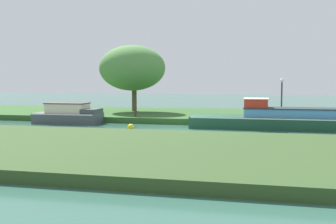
# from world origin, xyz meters

# --- Properties ---
(ground_plane) EXTENTS (120.00, 120.00, 0.00)m
(ground_plane) POSITION_xyz_m (0.00, 0.00, 0.00)
(ground_plane) COLOR #315D4D
(riverbank_far) EXTENTS (72.00, 10.00, 0.40)m
(riverbank_far) POSITION_xyz_m (0.00, 7.00, 0.20)
(riverbank_far) COLOR #2D5524
(riverbank_far) RESTS_ON ground_plane
(riverbank_near) EXTENTS (72.00, 10.00, 0.40)m
(riverbank_near) POSITION_xyz_m (0.00, -9.00, 0.20)
(riverbank_near) COLOR #314B24
(riverbank_near) RESTS_ON ground_plane
(forest_barge) EXTENTS (10.99, 2.30, 1.85)m
(forest_barge) POSITION_xyz_m (5.65, 1.20, 0.59)
(forest_barge) COLOR #1C4631
(forest_barge) RESTS_ON ground_plane
(slate_narrowboat) EXTENTS (4.53, 1.92, 1.41)m
(slate_narrowboat) POSITION_xyz_m (-8.53, 1.20, 0.60)
(slate_narrowboat) COLOR #464B51
(slate_narrowboat) RESTS_ON ground_plane
(willow_tree_left) EXTENTS (5.41, 4.58, 5.36)m
(willow_tree_left) POSITION_xyz_m (-5.90, 7.12, 3.92)
(willow_tree_left) COLOR brown
(willow_tree_left) RESTS_ON riverbank_far
(lamp_post) EXTENTS (0.24, 0.24, 2.66)m
(lamp_post) POSITION_xyz_m (5.60, 3.43, 2.10)
(lamp_post) COLOR #333338
(lamp_post) RESTS_ON riverbank_far
(mooring_post_near) EXTENTS (0.15, 0.15, 0.88)m
(mooring_post_near) POSITION_xyz_m (4.27, 2.65, 0.84)
(mooring_post_near) COLOR brown
(mooring_post_near) RESTS_ON riverbank_far
(mooring_post_far) EXTENTS (0.14, 0.14, 0.83)m
(mooring_post_far) POSITION_xyz_m (-4.22, 2.65, 0.82)
(mooring_post_far) COLOR #472E28
(mooring_post_far) RESTS_ON riverbank_far
(channel_buoy) EXTENTS (0.38, 0.38, 0.38)m
(channel_buoy) POSITION_xyz_m (-3.19, -1.56, 0.19)
(channel_buoy) COLOR yellow
(channel_buoy) RESTS_ON ground_plane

